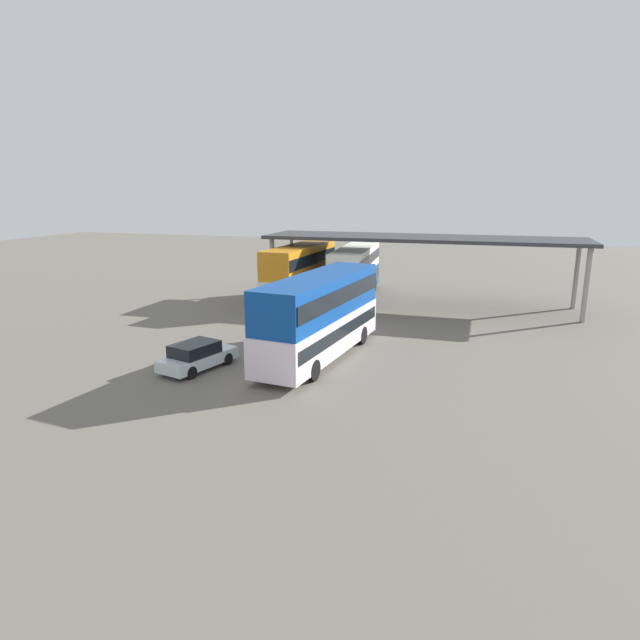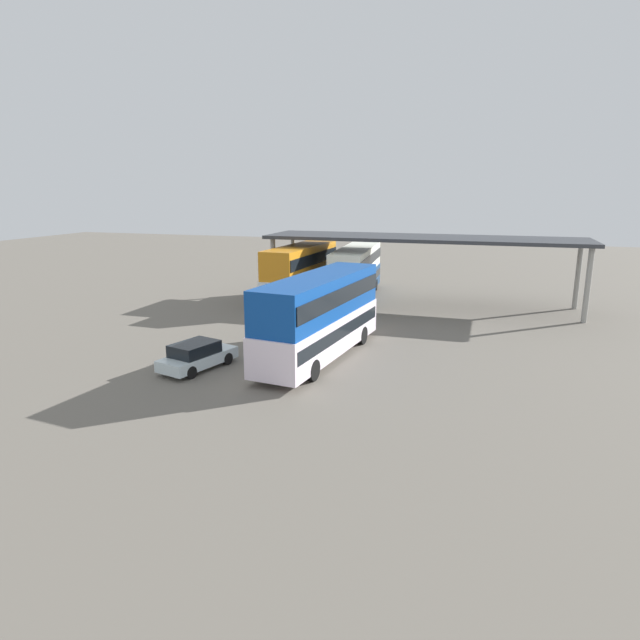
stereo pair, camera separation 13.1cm
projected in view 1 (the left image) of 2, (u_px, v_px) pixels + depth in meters
ground_plane at (270, 377)px, 24.93m from camera, size 140.00×140.00×0.00m
double_decker_main at (320, 313)px, 27.24m from camera, size 3.77×10.83×4.29m
parked_hatchback at (197, 356)px, 25.83m from camera, size 2.66×4.26×1.35m
double_decker_near_canopy at (300, 271)px, 41.15m from camera, size 2.90×10.20×4.33m
double_decker_mid_row at (355, 270)px, 42.80m from camera, size 3.19×11.23×4.01m
depot_canopy at (422, 241)px, 39.21m from camera, size 23.08×5.62×5.14m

